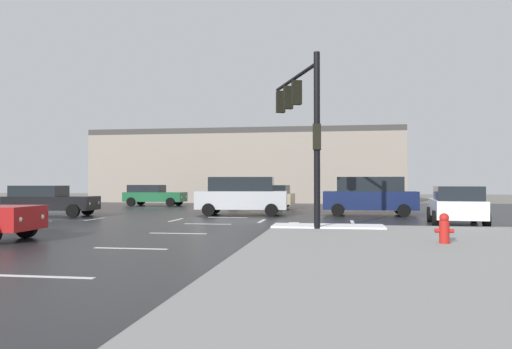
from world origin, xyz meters
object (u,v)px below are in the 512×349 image
Objects in this scene: sedan_black at (48,200)px; suv_navy at (370,195)px; sedan_green at (153,195)px; suv_silver at (242,195)px; sedan_tan at (262,196)px; traffic_signal_mast at (302,113)px; fire_hydrant at (444,228)px; sedan_white at (456,205)px.

suv_navy reaches higher than sedan_black.
suv_silver reaches higher than sedan_green.
sedan_green is 9.31m from sedan_tan.
traffic_signal_mast reaches higher than suv_silver.
traffic_signal_mast is 14.64m from sedan_black.
suv_navy is (3.07, 7.84, -3.30)m from traffic_signal_mast.
suv_silver is (-0.14, -6.69, 0.24)m from sedan_tan.
sedan_green is at bearing 126.07° from fire_hydrant.
fire_hydrant is at bearing -35.02° from sedan_black.
suv_navy is at bearing -178.78° from suv_silver.
traffic_signal_mast is 1.35× the size of sedan_green.
fire_hydrant is 0.17× the size of sedan_black.
sedan_black is at bearing -167.41° from suv_navy.
sedan_white and sedan_tan have the same top height.
fire_hydrant is (4.07, -5.43, -3.86)m from traffic_signal_mast.
sedan_green is (-16.38, 22.48, 0.32)m from fire_hydrant.
sedan_white is at bearing -12.67° from sedan_black.
sedan_green is at bearing 13.88° from traffic_signal_mast.
sedan_green is 0.98× the size of sedan_white.
fire_hydrant is 0.17× the size of sedan_tan.
suv_navy is 17.92m from sedan_green.
traffic_signal_mast reaches higher than fire_hydrant.
fire_hydrant is 7.75m from sedan_white.
sedan_white is (6.08, 2.05, -3.54)m from traffic_signal_mast.
suv_navy reaches higher than sedan_green.
sedan_green and sedan_tan have the same top height.
sedan_white is at bearing 134.20° from sedan_tan.
sedan_tan is at bearing -95.17° from suv_silver.
suv_navy is at bearing 94.34° from fire_hydrant.
suv_silver reaches higher than sedan_white.
suv_navy is 1.07× the size of sedan_green.
suv_navy is (-1.01, 13.27, 0.55)m from fire_hydrant.
suv_silver is (-9.75, 5.17, 0.24)m from sedan_white.
suv_silver is at bearing 68.40° from sedan_white.
sedan_white is at bearing 74.98° from fire_hydrant.
traffic_signal_mast reaches higher than sedan_tan.
suv_silver is (-3.67, 7.22, -3.30)m from traffic_signal_mast.
sedan_tan is (-3.53, 13.92, -3.54)m from traffic_signal_mast.
sedan_black is 19.64m from sedan_white.
sedan_black is 16.72m from suv_navy.
traffic_signal_mast reaches higher than sedan_green.
sedan_green is (1.07, 12.27, 0.00)m from sedan_black.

